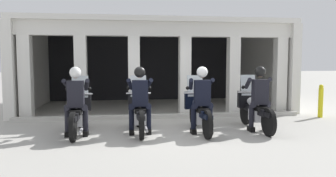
{
  "coord_description": "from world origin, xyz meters",
  "views": [
    {
      "loc": [
        -1.11,
        -7.81,
        1.72
      ],
      "look_at": [
        0.0,
        0.12,
        1.03
      ],
      "focal_mm": 34.61,
      "sensor_mm": 36.0,
      "label": 1
    }
  ],
  "objects_px": {
    "police_officer_center_left": "(140,94)",
    "bollard_kerbside": "(321,101)",
    "motorcycle_far_left": "(78,112)",
    "motorcycle_center_left": "(139,111)",
    "police_officer_far_left": "(76,95)",
    "motorcycle_center_right": "(199,111)",
    "motorcycle_far_right": "(254,109)",
    "police_officer_far_right": "(260,93)",
    "police_officer_center_right": "(202,94)"
  },
  "relations": [
    {
      "from": "police_officer_far_left",
      "to": "motorcycle_center_right",
      "type": "height_order",
      "value": "police_officer_far_left"
    },
    {
      "from": "police_officer_center_right",
      "to": "motorcycle_far_left",
      "type": "bearing_deg",
      "value": 177.6
    },
    {
      "from": "police_officer_center_left",
      "to": "motorcycle_center_right",
      "type": "height_order",
      "value": "police_officer_center_left"
    },
    {
      "from": "motorcycle_far_left",
      "to": "bollard_kerbside",
      "type": "height_order",
      "value": "motorcycle_far_left"
    },
    {
      "from": "motorcycle_far_left",
      "to": "police_officer_center_left",
      "type": "height_order",
      "value": "police_officer_center_left"
    },
    {
      "from": "police_officer_far_left",
      "to": "motorcycle_far_right",
      "type": "xyz_separation_m",
      "value": [
        4.34,
        0.2,
        -0.44
      ]
    },
    {
      "from": "police_officer_center_left",
      "to": "motorcycle_far_right",
      "type": "bearing_deg",
      "value": 17.02
    },
    {
      "from": "motorcycle_center_left",
      "to": "police_officer_center_right",
      "type": "distance_m",
      "value": 1.56
    },
    {
      "from": "police_officer_far_left",
      "to": "police_officer_center_right",
      "type": "height_order",
      "value": "same"
    },
    {
      "from": "police_officer_center_left",
      "to": "bollard_kerbside",
      "type": "xyz_separation_m",
      "value": [
        5.55,
        1.5,
        -0.44
      ]
    },
    {
      "from": "motorcycle_far_left",
      "to": "police_officer_far_left",
      "type": "height_order",
      "value": "police_officer_far_left"
    },
    {
      "from": "motorcycle_far_left",
      "to": "bollard_kerbside",
      "type": "bearing_deg",
      "value": 22.91
    },
    {
      "from": "bollard_kerbside",
      "to": "motorcycle_far_right",
      "type": "bearing_deg",
      "value": -153.87
    },
    {
      "from": "motorcycle_far_right",
      "to": "police_officer_far_right",
      "type": "height_order",
      "value": "police_officer_far_right"
    },
    {
      "from": "motorcycle_center_left",
      "to": "police_officer_center_left",
      "type": "height_order",
      "value": "police_officer_center_left"
    },
    {
      "from": "motorcycle_far_right",
      "to": "police_officer_center_left",
      "type": "bearing_deg",
      "value": -169.13
    },
    {
      "from": "police_officer_far_right",
      "to": "police_officer_center_left",
      "type": "bearing_deg",
      "value": -174.74
    },
    {
      "from": "motorcycle_center_left",
      "to": "motorcycle_center_right",
      "type": "relative_size",
      "value": 1.0
    },
    {
      "from": "police_officer_center_left",
      "to": "police_officer_far_right",
      "type": "relative_size",
      "value": 1.0
    },
    {
      "from": "motorcycle_center_left",
      "to": "motorcycle_far_left",
      "type": "bearing_deg",
      "value": -166.96
    },
    {
      "from": "motorcycle_center_right",
      "to": "police_officer_center_right",
      "type": "xyz_separation_m",
      "value": [
        -0.0,
        -0.28,
        0.44
      ]
    },
    {
      "from": "motorcycle_center_left",
      "to": "police_officer_center_right",
      "type": "bearing_deg",
      "value": -2.9
    },
    {
      "from": "police_officer_center_left",
      "to": "police_officer_far_right",
      "type": "distance_m",
      "value": 2.89
    },
    {
      "from": "police_officer_center_left",
      "to": "motorcycle_center_right",
      "type": "xyz_separation_m",
      "value": [
        1.45,
        0.15,
        -0.44
      ]
    },
    {
      "from": "motorcycle_center_left",
      "to": "bollard_kerbside",
      "type": "bearing_deg",
      "value": 25.46
    },
    {
      "from": "motorcycle_far_left",
      "to": "police_officer_far_left",
      "type": "xyz_separation_m",
      "value": [
        -0.0,
        -0.28,
        0.44
      ]
    },
    {
      "from": "police_officer_far_left",
      "to": "police_officer_far_right",
      "type": "bearing_deg",
      "value": 11.91
    },
    {
      "from": "motorcycle_center_right",
      "to": "police_officer_far_right",
      "type": "distance_m",
      "value": 1.53
    },
    {
      "from": "motorcycle_center_right",
      "to": "police_officer_center_right",
      "type": "relative_size",
      "value": 1.29
    },
    {
      "from": "police_officer_center_left",
      "to": "police_officer_far_left",
      "type": "bearing_deg",
      "value": -166.96
    },
    {
      "from": "police_officer_far_right",
      "to": "motorcycle_far_left",
      "type": "bearing_deg",
      "value": -177.93
    },
    {
      "from": "police_officer_far_right",
      "to": "motorcycle_center_right",
      "type": "bearing_deg",
      "value": 177.56
    },
    {
      "from": "motorcycle_center_left",
      "to": "police_officer_far_right",
      "type": "relative_size",
      "value": 1.29
    },
    {
      "from": "motorcycle_center_right",
      "to": "motorcycle_far_right",
      "type": "height_order",
      "value": "same"
    },
    {
      "from": "motorcycle_center_left",
      "to": "motorcycle_center_right",
      "type": "bearing_deg",
      "value": 7.95
    },
    {
      "from": "motorcycle_far_left",
      "to": "police_officer_center_right",
      "type": "height_order",
      "value": "police_officer_center_right"
    },
    {
      "from": "police_officer_center_left",
      "to": "motorcycle_far_right",
      "type": "height_order",
      "value": "police_officer_center_left"
    },
    {
      "from": "motorcycle_center_right",
      "to": "police_officer_far_right",
      "type": "bearing_deg",
      "value": -3.6
    },
    {
      "from": "bollard_kerbside",
      "to": "motorcycle_center_right",
      "type": "bearing_deg",
      "value": -161.79
    },
    {
      "from": "bollard_kerbside",
      "to": "police_officer_center_right",
      "type": "bearing_deg",
      "value": -158.3
    },
    {
      "from": "police_officer_far_left",
      "to": "motorcycle_far_right",
      "type": "bearing_deg",
      "value": 15.65
    },
    {
      "from": "police_officer_far_right",
      "to": "bollard_kerbside",
      "type": "xyz_separation_m",
      "value": [
        2.66,
        1.59,
        -0.44
      ]
    },
    {
      "from": "police_officer_far_left",
      "to": "motorcycle_far_left",
      "type": "bearing_deg",
      "value": 102.75
    },
    {
      "from": "motorcycle_far_left",
      "to": "bollard_kerbside",
      "type": "distance_m",
      "value": 7.1
    },
    {
      "from": "motorcycle_center_left",
      "to": "motorcycle_far_right",
      "type": "relative_size",
      "value": 1.0
    },
    {
      "from": "motorcycle_center_left",
      "to": "police_officer_far_left",
      "type": "bearing_deg",
      "value": -155.87
    },
    {
      "from": "police_officer_far_left",
      "to": "motorcycle_center_left",
      "type": "xyz_separation_m",
      "value": [
        1.45,
        0.28,
        -0.44
      ]
    },
    {
      "from": "motorcycle_far_left",
      "to": "motorcycle_center_right",
      "type": "relative_size",
      "value": 1.0
    },
    {
      "from": "motorcycle_center_left",
      "to": "police_officer_center_left",
      "type": "bearing_deg",
      "value": -77.21
    },
    {
      "from": "motorcycle_center_left",
      "to": "police_officer_center_left",
      "type": "xyz_separation_m",
      "value": [
        -0.0,
        -0.28,
        0.44
      ]
    }
  ]
}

